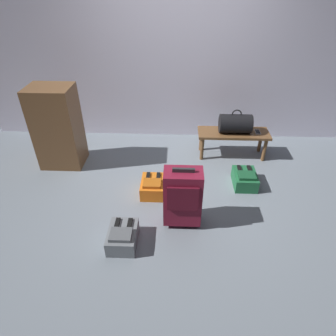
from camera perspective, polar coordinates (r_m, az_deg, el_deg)
The scene contains 10 objects.
ground_plane at distance 3.58m, azimuth 1.79°, elevation -5.13°, with size 6.60×6.60×0.00m, color slate.
back_wall at distance 4.44m, azimuth 2.44°, elevation 23.06°, with size 6.00×0.10×2.80m, color silver.
bench at distance 4.26m, azimuth 12.74°, elevation 6.23°, with size 1.00×0.36×0.38m.
duffel_bag_black at distance 4.18m, azimuth 13.16°, elevation 8.51°, with size 0.44×0.26×0.34m.
cell_phone at distance 4.31m, azimuth 17.26°, elevation 6.81°, with size 0.07×0.14×0.01m.
suitcase_upright_burgundy at distance 2.98m, azimuth 2.97°, elevation -5.62°, with size 0.39×0.26×0.71m.
backpack_orange at distance 3.55m, azimuth -2.95°, elevation -3.63°, with size 0.28×0.38×0.21m.
backpack_grey at distance 2.99m, azimuth -8.82°, elevation -13.17°, with size 0.28×0.38×0.21m.
backpack_green at distance 3.80m, azimuth 14.91°, elevation -2.04°, with size 0.28×0.38×0.21m.
side_cabinet at distance 4.14m, azimuth -20.83°, elevation 7.45°, with size 0.56×0.44×1.10m.
Camera 1 is at (-0.00, -2.75, 2.29)m, focal length 31.01 mm.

